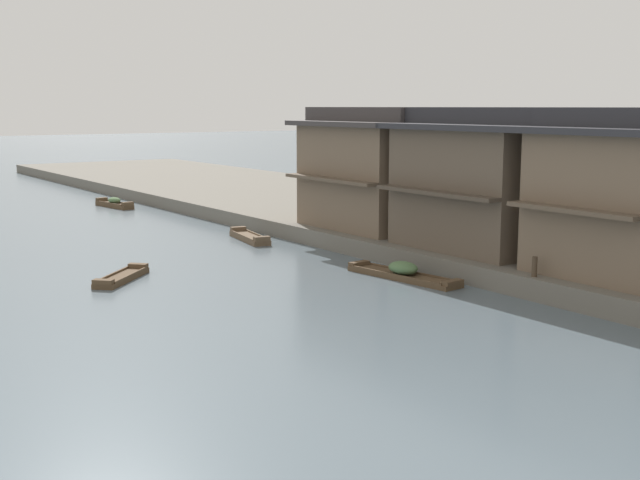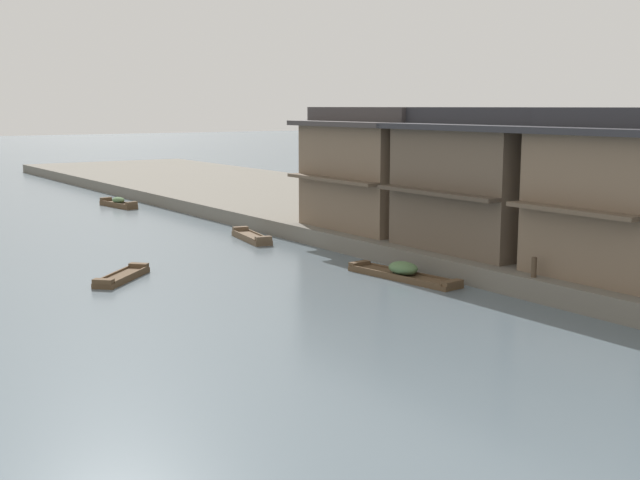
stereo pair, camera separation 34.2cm
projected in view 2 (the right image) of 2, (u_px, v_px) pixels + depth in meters
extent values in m
cube|color=#6B665B|center=(424.00, 220.00, 48.08)|extent=(18.00, 110.00, 0.83)
cube|color=brown|center=(122.00, 278.00, 33.55)|extent=(3.20, 3.18, 0.20)
cube|color=brown|center=(139.00, 265.00, 35.13)|extent=(0.82, 0.82, 0.18)
cube|color=brown|center=(103.00, 281.00, 31.91)|extent=(0.82, 0.82, 0.18)
cube|color=brown|center=(113.00, 274.00, 33.61)|extent=(2.28, 2.26, 0.08)
cube|color=brown|center=(131.00, 275.00, 33.45)|extent=(2.28, 2.26, 0.08)
cube|color=brown|center=(403.00, 277.00, 33.74)|extent=(1.75, 5.59, 0.19)
cube|color=brown|center=(360.00, 263.00, 35.66)|extent=(1.02, 0.48, 0.17)
cube|color=brown|center=(452.00, 283.00, 31.76)|extent=(1.02, 0.48, 0.17)
cube|color=brown|center=(394.00, 275.00, 33.39)|extent=(0.68, 4.97, 0.08)
cube|color=brown|center=(412.00, 272.00, 34.04)|extent=(0.68, 4.97, 0.08)
ellipsoid|color=#4C6B42|center=(403.00, 268.00, 33.68)|extent=(1.14, 1.48, 0.54)
cube|color=brown|center=(252.00, 238.00, 43.46)|extent=(1.62, 4.15, 0.25)
cube|color=brown|center=(240.00, 229.00, 45.12)|extent=(0.88, 0.50, 0.23)
cube|color=brown|center=(263.00, 239.00, 41.73)|extent=(0.88, 0.50, 0.23)
cube|color=brown|center=(244.00, 235.00, 43.27)|extent=(0.70, 3.51, 0.08)
cube|color=brown|center=(259.00, 234.00, 43.60)|extent=(0.70, 3.51, 0.08)
cube|color=brown|center=(118.00, 205.00, 57.85)|extent=(1.41, 4.10, 0.28)
cube|color=brown|center=(106.00, 199.00, 59.18)|extent=(0.82, 0.46, 0.25)
cube|color=brown|center=(131.00, 204.00, 56.44)|extent=(0.82, 0.46, 0.25)
cube|color=brown|center=(113.00, 203.00, 57.57)|extent=(0.57, 3.50, 0.08)
cube|color=brown|center=(123.00, 202.00, 58.08)|extent=(0.57, 3.50, 0.08)
ellipsoid|color=#4C6B42|center=(118.00, 200.00, 57.80)|extent=(0.92, 1.19, 0.43)
cube|color=#75604C|center=(622.00, 205.00, 30.05)|extent=(4.91, 5.38, 5.20)
cube|color=brown|center=(571.00, 211.00, 28.51)|extent=(0.70, 5.38, 0.16)
cube|color=#2D2D33|center=(626.00, 130.00, 29.61)|extent=(5.81, 6.28, 0.24)
cube|color=#2D2D33|center=(627.00, 117.00, 29.54)|extent=(2.95, 6.28, 0.70)
cube|color=brown|center=(488.00, 189.00, 35.99)|extent=(5.47, 6.91, 5.20)
cube|color=#4D4135|center=(435.00, 193.00, 34.30)|extent=(0.70, 6.91, 0.16)
cube|color=#2D2D33|center=(490.00, 126.00, 35.55)|extent=(6.37, 7.81, 0.24)
cube|color=#2D2D33|center=(490.00, 115.00, 35.48)|extent=(3.28, 7.81, 0.70)
cube|color=#75604C|center=(371.00, 177.00, 41.96)|extent=(4.25, 7.04, 5.20)
cube|color=brown|center=(331.00, 180.00, 40.60)|extent=(0.70, 7.04, 0.16)
cube|color=#3D3838|center=(371.00, 123.00, 41.52)|extent=(5.15, 7.94, 0.24)
cube|color=#3D3838|center=(371.00, 114.00, 41.45)|extent=(2.55, 7.94, 0.70)
cylinder|color=#473828|center=(534.00, 267.00, 29.99)|extent=(0.20, 0.20, 0.75)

